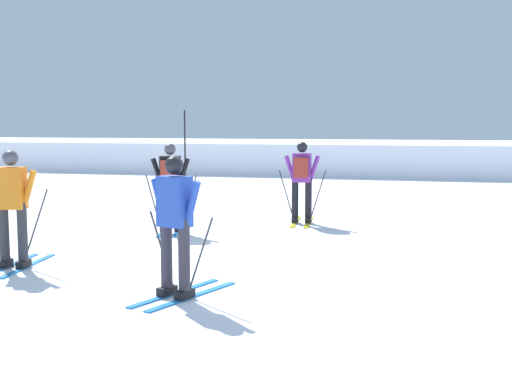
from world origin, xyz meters
name	(u,v)px	position (x,y,z in m)	size (l,w,h in m)	color
ground_plane	(257,268)	(0.00, 0.00, 0.00)	(120.00, 120.00, 0.00)	white
far_snow_ridge	(365,156)	(0.00, 20.13, 0.64)	(80.00, 8.59, 1.27)	white
skier_black	(170,183)	(-2.36, 2.64, 0.96)	(0.99, 1.64, 1.71)	#237AC6
skier_purple	(302,178)	(-0.10, 4.29, 0.96)	(1.00, 1.63, 1.71)	gold
skier_blue	(175,223)	(-0.56, -1.76, 0.92)	(0.95, 1.63, 1.71)	#237AC6
skier_orange	(12,205)	(-3.41, -0.82, 0.92)	(1.00, 1.63, 1.71)	#237AC6
trail_marker_pole	(185,148)	(-5.48, 11.89, 1.27)	(0.05, 0.05, 2.54)	black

